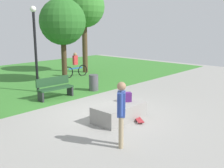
# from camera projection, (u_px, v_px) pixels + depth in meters

# --- Properties ---
(ground_plane) EXTENTS (28.00, 28.00, 0.00)m
(ground_plane) POSITION_uv_depth(u_px,v_px,m) (102.00, 112.00, 9.66)
(ground_plane) COLOR gray
(grass_lawn) EXTENTS (26.60, 11.96, 0.01)m
(grass_lawn) POSITION_uv_depth(u_px,v_px,m) (1.00, 82.00, 14.95)
(grass_lawn) COLOR #387A2D
(grass_lawn) RESTS_ON ground_plane
(concrete_ledge) EXTENTS (1.81, 0.95, 0.54)m
(concrete_ledge) POSITION_uv_depth(u_px,v_px,m) (119.00, 112.00, 8.83)
(concrete_ledge) COLOR gray
(concrete_ledge) RESTS_ON ground_plane
(backpack_on_ledge) EXTENTS (0.34, 0.32, 0.32)m
(backpack_on_ledge) POSITION_uv_depth(u_px,v_px,m) (127.00, 97.00, 9.08)
(backpack_on_ledge) COLOR #4C1E66
(backpack_on_ledge) RESTS_ON concrete_ledge
(skater_performing_trick) EXTENTS (0.38, 0.36, 1.72)m
(skater_performing_trick) POSITION_uv_depth(u_px,v_px,m) (121.00, 109.00, 6.72)
(skater_performing_trick) COLOR tan
(skater_performing_trick) RESTS_ON ground_plane
(skateboard_by_ledge) EXTENTS (0.64, 0.76, 0.08)m
(skateboard_by_ledge) POSITION_uv_depth(u_px,v_px,m) (138.00, 119.00, 8.81)
(skateboard_by_ledge) COLOR #A5262D
(skateboard_by_ledge) RESTS_ON ground_plane
(park_bench_far_left) EXTENTS (1.62, 0.56, 0.91)m
(park_bench_far_left) POSITION_uv_depth(u_px,v_px,m) (55.00, 87.00, 11.46)
(park_bench_far_left) COLOR #1E4223
(park_bench_far_left) RESTS_ON ground_plane
(tree_slender_maple) EXTENTS (2.66, 2.66, 5.62)m
(tree_slender_maple) POSITION_uv_depth(u_px,v_px,m) (84.00, 7.00, 17.11)
(tree_slender_maple) COLOR #4C3823
(tree_slender_maple) RESTS_ON grass_lawn
(tree_leaning_ash) EXTENTS (2.49, 2.49, 4.54)m
(tree_leaning_ash) POSITION_uv_depth(u_px,v_px,m) (63.00, 22.00, 14.20)
(tree_leaning_ash) COLOR #42301E
(tree_leaning_ash) RESTS_ON grass_lawn
(lamp_post) EXTENTS (0.28, 0.28, 3.95)m
(lamp_post) POSITION_uv_depth(u_px,v_px,m) (35.00, 40.00, 12.17)
(lamp_post) COLOR black
(lamp_post) RESTS_ON ground_plane
(trash_bin) EXTENTS (0.45, 0.45, 0.78)m
(trash_bin) POSITION_uv_depth(u_px,v_px,m) (94.00, 83.00, 12.83)
(trash_bin) COLOR #4C4C51
(trash_bin) RESTS_ON ground_plane
(cyclist_on_bicycle) EXTENTS (1.82, 0.22, 1.52)m
(cyclist_on_bicycle) POSITION_uv_depth(u_px,v_px,m) (75.00, 67.00, 16.25)
(cyclist_on_bicycle) COLOR black
(cyclist_on_bicycle) RESTS_ON ground_plane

